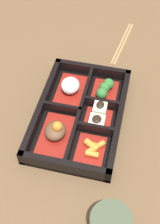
{
  "coord_description": "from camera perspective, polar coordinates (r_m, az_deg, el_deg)",
  "views": [
    {
      "loc": [
        -0.46,
        -0.11,
        0.63
      ],
      "look_at": [
        0.0,
        0.0,
        0.03
      ],
      "focal_mm": 50.0,
      "sensor_mm": 36.0,
      "label": 1
    }
  ],
  "objects": [
    {
      "name": "bowl_carrots",
      "position": [
        0.72,
        2.18,
        -6.71
      ],
      "size": [
        0.08,
        0.07,
        0.02
      ],
      "color": "maroon",
      "rests_on": "bento_base"
    },
    {
      "name": "ground_plane",
      "position": [
        0.79,
        0.0,
        -1.12
      ],
      "size": [
        3.0,
        3.0,
        0.0
      ],
      "primitive_type": "plane",
      "color": "brown"
    },
    {
      "name": "chopsticks",
      "position": [
        1.0,
        7.75,
        12.46
      ],
      "size": [
        0.21,
        0.04,
        0.01
      ],
      "color": "#A87F51",
      "rests_on": "ground_plane"
    },
    {
      "name": "bento_base",
      "position": [
        0.79,
        0.0,
        -0.9
      ],
      "size": [
        0.32,
        0.21,
        0.01
      ],
      "color": "black",
      "rests_on": "ground_plane"
    },
    {
      "name": "bowl_tofu",
      "position": [
        0.76,
        3.36,
        -0.76
      ],
      "size": [
        0.08,
        0.07,
        0.04
      ],
      "color": "maroon",
      "rests_on": "bento_base"
    },
    {
      "name": "bento_rim",
      "position": [
        0.77,
        0.15,
        -0.25
      ],
      "size": [
        0.32,
        0.21,
        0.04
      ],
      "color": "black",
      "rests_on": "ground_plane"
    },
    {
      "name": "bowl_greens",
      "position": [
        0.82,
        4.55,
        4.21
      ],
      "size": [
        0.08,
        0.07,
        0.03
      ],
      "color": "maroon",
      "rests_on": "bento_base"
    },
    {
      "name": "bowl_stew",
      "position": [
        0.74,
        -4.48,
        -3.62
      ],
      "size": [
        0.12,
        0.07,
        0.05
      ],
      "color": "maroon",
      "rests_on": "bento_base"
    },
    {
      "name": "bowl_rice",
      "position": [
        0.82,
        -1.78,
        4.52
      ],
      "size": [
        0.12,
        0.07,
        0.05
      ],
      "color": "maroon",
      "rests_on": "bento_base"
    }
  ]
}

